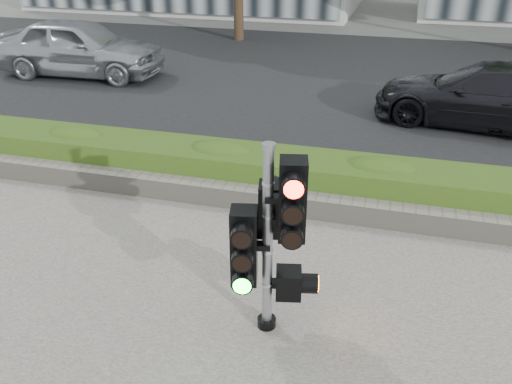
# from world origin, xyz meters

# --- Properties ---
(ground) EXTENTS (120.00, 120.00, 0.00)m
(ground) POSITION_xyz_m (0.00, 0.00, 0.00)
(ground) COLOR #51514C
(ground) RESTS_ON ground
(road) EXTENTS (60.00, 13.00, 0.02)m
(road) POSITION_xyz_m (0.00, 10.00, 0.01)
(road) COLOR black
(road) RESTS_ON ground
(curb) EXTENTS (60.00, 0.25, 0.12)m
(curb) POSITION_xyz_m (0.00, 3.15, 0.06)
(curb) COLOR gray
(curb) RESTS_ON ground
(stone_wall) EXTENTS (12.00, 0.32, 0.34)m
(stone_wall) POSITION_xyz_m (0.00, 1.90, 0.20)
(stone_wall) COLOR gray
(stone_wall) RESTS_ON sidewalk
(hedge) EXTENTS (12.00, 1.00, 0.68)m
(hedge) POSITION_xyz_m (0.00, 2.55, 0.37)
(hedge) COLOR #5A8428
(hedge) RESTS_ON sidewalk
(traffic_signal) EXTENTS (0.82, 0.67, 2.27)m
(traffic_signal) POSITION_xyz_m (0.47, -0.76, 1.28)
(traffic_signal) COLOR black
(traffic_signal) RESTS_ON sidewalk
(car_silver) EXTENTS (4.89, 2.09, 1.65)m
(car_silver) POSITION_xyz_m (-7.47, 8.39, 0.84)
(car_silver) COLOR #A3A5AB
(car_silver) RESTS_ON road
(car_dark) EXTENTS (5.05, 2.69, 1.39)m
(car_dark) POSITION_xyz_m (3.48, 6.98, 0.72)
(car_dark) COLOR black
(car_dark) RESTS_ON road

